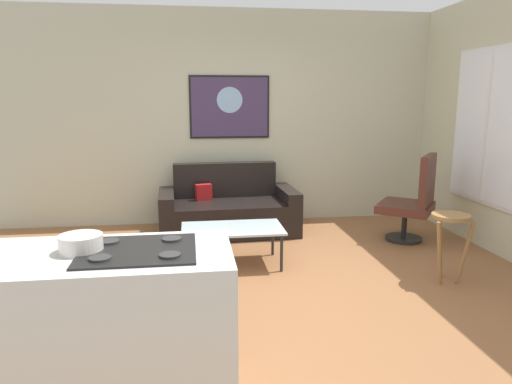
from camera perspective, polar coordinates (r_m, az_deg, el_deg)
ground at (r=4.35m, az=1.47°, el=-11.70°), size 6.40×6.40×0.04m
back_wall at (r=6.41m, az=-2.06°, el=8.82°), size 6.40×0.05×2.80m
couch at (r=5.99m, az=-3.40°, el=-2.27°), size 1.72×0.93×0.84m
coffee_table at (r=4.80m, az=-2.84°, el=-4.62°), size 1.01×0.59×0.39m
armchair at (r=5.84m, az=18.38°, el=-0.97°), size 0.83×0.84×1.04m
bar_stool at (r=4.67m, az=22.23°, el=-4.11°), size 0.39×0.38×0.64m
kitchen_counter at (r=2.81m, az=-19.29°, el=-15.51°), size 1.54×0.71×0.91m
mixing_bowl at (r=2.66m, az=-20.26°, el=-5.84°), size 0.23×0.23×0.09m
wall_painting at (r=6.35m, az=-3.18°, el=10.15°), size 1.05×0.03×0.82m
window at (r=5.84m, az=26.03°, el=7.06°), size 0.03×1.29×1.72m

